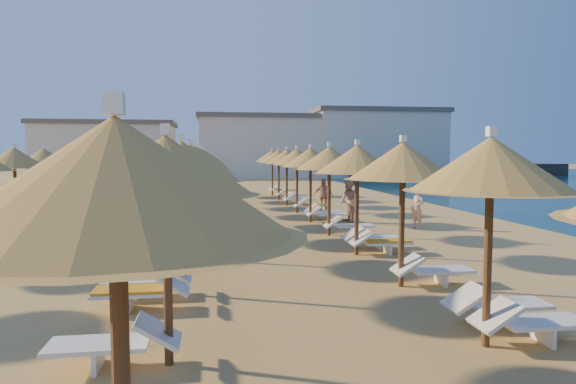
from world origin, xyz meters
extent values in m
plane|color=tan|center=(0.00, 0.00, 0.00)|extent=(220.00, 220.00, 0.00)
cube|color=black|center=(27.68, 43.47, 0.75)|extent=(30.26, 8.62, 1.50)
cube|color=beige|center=(-14.25, 46.14, 3.00)|extent=(15.00, 8.00, 6.00)
cube|color=#59514C|center=(-14.25, 46.14, 6.25)|extent=(15.60, 8.48, 0.50)
cube|color=beige|center=(3.91, 44.77, 3.40)|extent=(15.00, 8.00, 6.80)
cube|color=#59514C|center=(3.91, 44.77, 7.05)|extent=(15.60, 8.48, 0.50)
cube|color=beige|center=(17.48, 44.20, 3.80)|extent=(15.00, 8.00, 7.60)
cube|color=#59514C|center=(17.48, 44.20, 7.85)|extent=(15.60, 8.48, 0.50)
cylinder|color=brown|center=(1.85, -9.00, 1.26)|extent=(0.12, 0.12, 2.51)
cone|color=olive|center=(1.85, -9.00, 2.65)|extent=(2.27, 2.27, 0.78)
cone|color=olive|center=(1.85, -9.00, 2.32)|extent=(2.45, 2.45, 0.12)
cube|color=white|center=(1.85, -9.00, 3.11)|extent=(0.12, 0.12, 0.14)
cylinder|color=brown|center=(1.85, -5.59, 1.26)|extent=(0.12, 0.12, 2.51)
cone|color=olive|center=(1.85, -5.59, 2.65)|extent=(2.27, 2.27, 0.78)
cone|color=olive|center=(1.85, -5.59, 2.32)|extent=(2.45, 2.45, 0.12)
cube|color=white|center=(1.85, -5.59, 3.11)|extent=(0.12, 0.12, 0.14)
cylinder|color=brown|center=(1.85, -2.17, 1.26)|extent=(0.12, 0.12, 2.51)
cone|color=olive|center=(1.85, -2.17, 2.65)|extent=(2.27, 2.27, 0.78)
cone|color=olive|center=(1.85, -2.17, 2.32)|extent=(2.45, 2.45, 0.12)
cube|color=white|center=(1.85, -2.17, 3.11)|extent=(0.12, 0.12, 0.14)
cylinder|color=brown|center=(1.85, 1.25, 1.26)|extent=(0.12, 0.12, 2.51)
cone|color=olive|center=(1.85, 1.25, 2.65)|extent=(2.27, 2.27, 0.78)
cone|color=olive|center=(1.85, 1.25, 2.32)|extent=(2.45, 2.45, 0.12)
cube|color=white|center=(1.85, 1.25, 3.11)|extent=(0.12, 0.12, 0.14)
cylinder|color=brown|center=(1.85, 4.66, 1.26)|extent=(0.12, 0.12, 2.51)
cone|color=olive|center=(1.85, 4.66, 2.65)|extent=(2.27, 2.27, 0.78)
cone|color=olive|center=(1.85, 4.66, 2.32)|extent=(2.45, 2.45, 0.12)
cube|color=white|center=(1.85, 4.66, 3.11)|extent=(0.12, 0.12, 0.14)
cylinder|color=brown|center=(1.85, 8.08, 1.26)|extent=(0.12, 0.12, 2.51)
cone|color=olive|center=(1.85, 8.08, 2.65)|extent=(2.27, 2.27, 0.78)
cone|color=olive|center=(1.85, 8.08, 2.32)|extent=(2.45, 2.45, 0.12)
cube|color=white|center=(1.85, 8.08, 3.11)|extent=(0.12, 0.12, 0.14)
cylinder|color=brown|center=(1.85, 11.49, 1.26)|extent=(0.12, 0.12, 2.51)
cone|color=olive|center=(1.85, 11.49, 2.65)|extent=(2.27, 2.27, 0.78)
cone|color=olive|center=(1.85, 11.49, 2.32)|extent=(2.45, 2.45, 0.12)
cube|color=white|center=(1.85, 11.49, 3.11)|extent=(0.12, 0.12, 0.14)
cylinder|color=brown|center=(1.85, 14.91, 1.26)|extent=(0.12, 0.12, 2.51)
cone|color=olive|center=(1.85, 14.91, 2.65)|extent=(2.27, 2.27, 0.78)
cone|color=olive|center=(1.85, 14.91, 2.32)|extent=(2.45, 2.45, 0.12)
cube|color=white|center=(1.85, 14.91, 3.11)|extent=(0.12, 0.12, 0.14)
cylinder|color=brown|center=(1.85, 18.32, 1.26)|extent=(0.12, 0.12, 2.51)
cone|color=olive|center=(1.85, 18.32, 2.65)|extent=(2.27, 2.27, 0.78)
cone|color=olive|center=(1.85, 18.32, 2.32)|extent=(2.45, 2.45, 0.12)
cube|color=white|center=(1.85, 18.32, 3.11)|extent=(0.12, 0.12, 0.14)
cone|color=olive|center=(-2.65, -12.42, 2.65)|extent=(2.27, 2.27, 0.78)
cone|color=olive|center=(-2.65, -12.42, 2.32)|extent=(2.45, 2.45, 0.12)
cube|color=white|center=(-2.65, -12.42, 3.11)|extent=(0.12, 0.12, 0.14)
cylinder|color=brown|center=(-2.65, -9.00, 1.26)|extent=(0.12, 0.12, 2.51)
cone|color=olive|center=(-2.65, -9.00, 2.65)|extent=(2.27, 2.27, 0.78)
cone|color=olive|center=(-2.65, -9.00, 2.32)|extent=(2.45, 2.45, 0.12)
cube|color=white|center=(-2.65, -9.00, 3.11)|extent=(0.12, 0.12, 0.14)
cylinder|color=brown|center=(-2.65, -5.59, 1.26)|extent=(0.12, 0.12, 2.51)
cone|color=olive|center=(-2.65, -5.59, 2.65)|extent=(2.27, 2.27, 0.78)
cone|color=olive|center=(-2.65, -5.59, 2.32)|extent=(2.45, 2.45, 0.12)
cube|color=white|center=(-2.65, -5.59, 3.11)|extent=(0.12, 0.12, 0.14)
cylinder|color=brown|center=(-2.65, -2.17, 1.26)|extent=(0.12, 0.12, 2.51)
cone|color=olive|center=(-2.65, -2.17, 2.65)|extent=(2.27, 2.27, 0.78)
cone|color=olive|center=(-2.65, -2.17, 2.32)|extent=(2.45, 2.45, 0.12)
cube|color=white|center=(-2.65, -2.17, 3.11)|extent=(0.12, 0.12, 0.14)
cylinder|color=brown|center=(-2.65, 1.25, 1.26)|extent=(0.12, 0.12, 2.51)
cone|color=olive|center=(-2.65, 1.25, 2.65)|extent=(2.27, 2.27, 0.78)
cone|color=olive|center=(-2.65, 1.25, 2.32)|extent=(2.45, 2.45, 0.12)
cube|color=white|center=(-2.65, 1.25, 3.11)|extent=(0.12, 0.12, 0.14)
cylinder|color=brown|center=(-2.65, 4.66, 1.26)|extent=(0.12, 0.12, 2.51)
cone|color=olive|center=(-2.65, 4.66, 2.65)|extent=(2.27, 2.27, 0.78)
cone|color=olive|center=(-2.65, 4.66, 2.32)|extent=(2.45, 2.45, 0.12)
cube|color=white|center=(-2.65, 4.66, 3.11)|extent=(0.12, 0.12, 0.14)
cylinder|color=brown|center=(-2.65, 8.08, 1.26)|extent=(0.12, 0.12, 2.51)
cone|color=olive|center=(-2.65, 8.08, 2.65)|extent=(2.27, 2.27, 0.78)
cone|color=olive|center=(-2.65, 8.08, 2.32)|extent=(2.45, 2.45, 0.12)
cube|color=white|center=(-2.65, 8.08, 3.11)|extent=(0.12, 0.12, 0.14)
cylinder|color=brown|center=(-2.65, 11.49, 1.26)|extent=(0.12, 0.12, 2.51)
cone|color=olive|center=(-2.65, 11.49, 2.65)|extent=(2.27, 2.27, 0.78)
cone|color=olive|center=(-2.65, 11.49, 2.32)|extent=(2.45, 2.45, 0.12)
cube|color=white|center=(-2.65, 11.49, 3.11)|extent=(0.12, 0.12, 0.14)
cylinder|color=brown|center=(-2.65, 14.91, 1.26)|extent=(0.12, 0.12, 2.51)
cone|color=olive|center=(-2.65, 14.91, 2.65)|extent=(2.27, 2.27, 0.78)
cone|color=olive|center=(-2.65, 14.91, 2.32)|extent=(2.45, 2.45, 0.12)
cube|color=white|center=(-2.65, 14.91, 3.11)|extent=(0.12, 0.12, 0.14)
cylinder|color=brown|center=(-2.65, 18.32, 1.26)|extent=(0.12, 0.12, 2.51)
cone|color=olive|center=(-2.65, 18.32, 2.65)|extent=(2.27, 2.27, 0.78)
cone|color=olive|center=(-2.65, 18.32, 2.32)|extent=(2.45, 2.45, 0.12)
cube|color=white|center=(-2.65, 18.32, 3.11)|extent=(0.12, 0.12, 0.14)
cylinder|color=brown|center=(-9.41, 4.66, 1.26)|extent=(0.12, 0.12, 2.51)
cone|color=olive|center=(-9.41, 4.66, 2.65)|extent=(2.27, 2.27, 0.78)
cone|color=olive|center=(-9.41, 4.66, 2.32)|extent=(2.45, 2.45, 0.12)
cube|color=white|center=(-9.41, 4.66, 3.11)|extent=(0.12, 0.12, 0.14)
cylinder|color=brown|center=(-9.41, 8.08, 1.26)|extent=(0.12, 0.12, 2.51)
cone|color=olive|center=(-9.41, 8.08, 2.65)|extent=(2.27, 2.27, 0.78)
cone|color=olive|center=(-9.41, 8.08, 2.32)|extent=(2.45, 2.45, 0.12)
cube|color=white|center=(-9.41, 8.08, 3.11)|extent=(0.12, 0.12, 0.14)
cylinder|color=brown|center=(-9.41, 11.49, 1.26)|extent=(0.12, 0.12, 2.51)
cone|color=olive|center=(-9.41, 11.49, 2.65)|extent=(2.27, 2.27, 0.78)
cone|color=olive|center=(-9.41, 11.49, 2.32)|extent=(2.45, 2.45, 0.12)
cube|color=white|center=(-9.41, 11.49, 3.11)|extent=(0.12, 0.12, 0.14)
cylinder|color=brown|center=(-9.41, 14.91, 1.26)|extent=(0.12, 0.12, 2.51)
cone|color=olive|center=(-9.41, 14.91, 2.65)|extent=(2.27, 2.27, 0.78)
cone|color=olive|center=(-9.41, 14.91, 2.32)|extent=(2.45, 2.45, 0.12)
cube|color=white|center=(-9.41, 14.91, 3.11)|extent=(0.12, 0.12, 0.14)
cube|color=white|center=(2.75, -9.00, 0.32)|extent=(1.29, 0.63, 0.06)
cube|color=white|center=(2.75, -9.00, 0.16)|extent=(0.06, 0.57, 0.32)
cube|color=white|center=(1.99, -9.00, 0.46)|extent=(0.58, 0.63, 0.40)
cube|color=white|center=(2.75, -8.10, 0.32)|extent=(1.29, 0.63, 0.06)
cube|color=white|center=(2.75, -8.10, 0.16)|extent=(0.06, 0.57, 0.32)
cube|color=white|center=(1.99, -8.10, 0.46)|extent=(0.58, 0.63, 0.40)
cube|color=white|center=(-3.55, -9.00, 0.32)|extent=(1.29, 0.63, 0.06)
cube|color=white|center=(-3.55, -9.00, 0.16)|extent=(0.06, 0.57, 0.32)
cube|color=white|center=(-2.79, -9.00, 0.46)|extent=(0.58, 0.63, 0.40)
cube|color=white|center=(2.75, -5.59, 0.32)|extent=(1.29, 0.63, 0.06)
cube|color=white|center=(2.75, -5.59, 0.16)|extent=(0.06, 0.57, 0.32)
cube|color=white|center=(1.99, -5.59, 0.46)|extent=(0.58, 0.63, 0.40)
cube|color=white|center=(-3.55, -5.59, 0.32)|extent=(1.29, 0.63, 0.06)
cube|color=white|center=(-3.55, -5.59, 0.16)|extent=(0.06, 0.57, 0.32)
cube|color=white|center=(-2.79, -5.59, 0.46)|extent=(0.58, 0.63, 0.40)
cube|color=white|center=(-3.55, -6.49, 0.32)|extent=(1.29, 0.63, 0.06)
cube|color=white|center=(-3.55, -6.49, 0.16)|extent=(0.06, 0.57, 0.32)
cube|color=white|center=(-2.79, -6.49, 0.46)|extent=(0.58, 0.63, 0.40)
cube|color=orange|center=(-3.55, -6.49, 0.38)|extent=(1.24, 0.58, 0.05)
cube|color=white|center=(2.75, -2.17, 0.32)|extent=(1.29, 0.63, 0.06)
cube|color=white|center=(2.75, -2.17, 0.16)|extent=(0.06, 0.57, 0.32)
cube|color=white|center=(1.99, -2.17, 0.46)|extent=(0.58, 0.63, 0.40)
cube|color=orange|center=(2.75, -2.17, 0.38)|extent=(1.24, 0.58, 0.05)
cube|color=white|center=(2.75, -1.27, 0.32)|extent=(1.29, 0.63, 0.06)
cube|color=white|center=(2.75, -1.27, 0.16)|extent=(0.06, 0.57, 0.32)
cube|color=white|center=(1.99, -1.27, 0.46)|extent=(0.58, 0.63, 0.40)
cube|color=white|center=(-3.55, -2.17, 0.32)|extent=(1.29, 0.63, 0.06)
cube|color=white|center=(-3.55, -2.17, 0.16)|extent=(0.06, 0.57, 0.32)
cube|color=white|center=(-2.79, -2.17, 0.46)|extent=(0.58, 0.63, 0.40)
cube|color=orange|center=(-3.55, -2.17, 0.38)|extent=(1.24, 0.58, 0.05)
cube|color=white|center=(2.75, 1.25, 0.32)|extent=(1.29, 0.63, 0.06)
cube|color=white|center=(2.75, 1.25, 0.16)|extent=(0.06, 0.57, 0.32)
cube|color=white|center=(1.99, 1.25, 0.46)|extent=(0.58, 0.63, 0.40)
cube|color=white|center=(-3.55, 1.25, 0.32)|extent=(1.29, 0.63, 0.06)
cube|color=white|center=(-3.55, 1.25, 0.16)|extent=(0.06, 0.57, 0.32)
cube|color=white|center=(-2.79, 1.25, 0.46)|extent=(0.58, 0.63, 0.40)
cube|color=white|center=(-3.55, 0.35, 0.32)|extent=(1.29, 0.63, 0.06)
cube|color=white|center=(-3.55, 0.35, 0.16)|extent=(0.06, 0.57, 0.32)
cube|color=white|center=(-2.79, 0.35, 0.46)|extent=(0.58, 0.63, 0.40)
cube|color=white|center=(2.75, 4.66, 0.32)|extent=(1.29, 0.63, 0.06)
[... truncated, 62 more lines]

